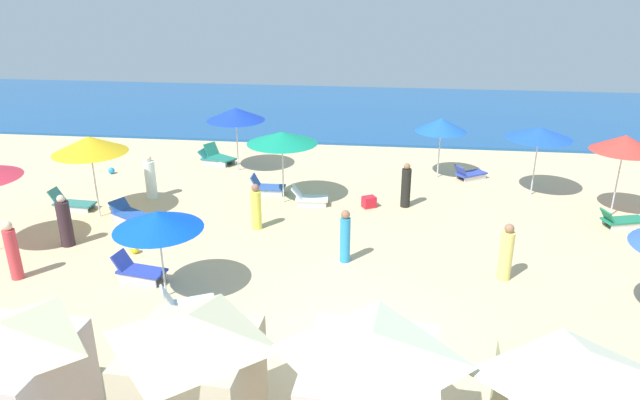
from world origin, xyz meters
TOP-DOWN VIEW (x-y plane):
  - ground_plane at (0.00, 0.00)m, footprint 60.00×60.00m
  - ocean at (0.00, 22.89)m, footprint 60.00×14.23m
  - cabana_1 at (-5.46, -3.44)m, footprint 2.27×2.35m
  - cabana_2 at (-2.35, -3.28)m, footprint 2.22×2.19m
  - umbrella_0 at (8.19, 8.47)m, footprint 2.09×2.09m
  - lounge_chair_0_0 at (8.19, 7.53)m, footprint 1.58×0.96m
  - umbrella_1 at (-4.85, 1.68)m, footprint 2.19×2.19m
  - lounge_chair_1_0 at (-5.84, 2.37)m, footprint 1.45×0.81m
  - lounge_chair_1_1 at (-4.06, 1.00)m, footprint 1.37×1.06m
  - umbrella_2 at (2.63, 11.74)m, footprint 2.01×2.01m
  - lounge_chair_2_0 at (3.86, 11.62)m, footprint 1.37×1.18m
  - umbrella_3 at (-8.91, 6.35)m, footprint 2.38×2.38m
  - lounge_chair_3_0 at (-10.18, 6.84)m, footprint 1.54×0.65m
  - lounge_chair_3_1 at (-7.83, 6.20)m, footprint 1.48×1.23m
  - umbrella_5 at (-5.48, 11.62)m, footprint 2.34×2.34m
  - lounge_chair_5_0 at (-6.72, 12.41)m, footprint 1.47×0.81m
  - lounge_chair_5_1 at (-6.54, 12.48)m, footprint 1.54×1.31m
  - umbrella_6 at (-3.00, 8.34)m, footprint 2.45×2.45m
  - lounge_chair_6_0 at (-2.09, 8.24)m, footprint 1.33×0.73m
  - lounge_chair_6_1 at (-3.76, 9.09)m, footprint 1.24×0.70m
  - umbrella_9 at (5.93, 10.17)m, footprint 2.32×2.32m
  - beachgoer_0 at (-3.46, 6.02)m, footprint 0.46×0.46m
  - beachgoer_1 at (-8.83, 4.15)m, footprint 0.55×0.55m
  - beachgoer_2 at (-7.82, 8.20)m, footprint 0.53×0.53m
  - beachgoer_4 at (-9.13, 2.08)m, footprint 0.46×0.46m
  - beachgoer_5 at (-0.48, 4.10)m, footprint 0.41×0.41m
  - beachgoer_6 at (3.83, 3.60)m, footprint 0.50×0.50m
  - beachgoer_7 at (1.29, 8.45)m, footprint 0.47×0.47m
  - cooler_box_0 at (0.04, 8.23)m, footprint 0.55×0.51m
  - beach_ball_1 at (-6.62, 3.86)m, footprint 0.25×0.25m
  - beach_ball_2 at (-10.50, 10.58)m, footprint 0.26×0.26m

SIDE VIEW (x-z plane):
  - ground_plane at x=0.00m, z-range 0.00..0.00m
  - ocean at x=0.00m, z-range 0.00..0.12m
  - beach_ball_1 at x=-6.62m, z-range 0.00..0.25m
  - beach_ball_2 at x=-10.50m, z-range 0.00..0.26m
  - cooler_box_0 at x=0.04m, z-range 0.00..0.39m
  - lounge_chair_5_0 at x=-6.72m, z-range -0.06..0.50m
  - lounge_chair_0_0 at x=8.19m, z-range -0.09..0.54m
  - lounge_chair_2_0 at x=3.86m, z-range -0.09..0.54m
  - lounge_chair_3_1 at x=-7.83m, z-range -0.06..0.52m
  - lounge_chair_3_0 at x=-10.18m, z-range -0.12..0.58m
  - lounge_chair_1_1 at x=-4.06m, z-range -0.12..0.61m
  - lounge_chair_6_0 at x=-2.09m, z-range -0.09..0.59m
  - lounge_chair_6_1 at x=-3.76m, z-range -0.09..0.62m
  - lounge_chair_5_1 at x=-6.54m, z-range -0.11..0.66m
  - lounge_chair_1_0 at x=-5.84m, z-range -0.09..0.65m
  - beachgoer_0 at x=-3.46m, z-range -0.04..1.47m
  - beachgoer_2 at x=-7.82m, z-range -0.07..1.53m
  - beachgoer_1 at x=-8.83m, z-range -0.07..1.55m
  - beachgoer_7 at x=1.29m, z-range -0.05..1.54m
  - beachgoer_6 at x=3.83m, z-range -0.05..1.56m
  - beachgoer_5 at x=-0.48m, z-range -0.02..1.54m
  - beachgoer_4 at x=-9.13m, z-range -0.04..1.63m
  - cabana_1 at x=-5.46m, z-range 0.04..2.55m
  - cabana_2 at x=-2.35m, z-range 0.04..2.84m
  - umbrella_1 at x=-4.85m, z-range 0.93..3.26m
  - umbrella_2 at x=2.63m, z-range 0.94..3.34m
  - umbrella_9 at x=5.93m, z-range 1.07..3.61m
  - umbrella_5 at x=-5.48m, z-range 1.06..3.67m
  - umbrella_6 at x=-3.00m, z-range 1.08..3.67m
  - umbrella_3 at x=-8.91m, z-range 1.12..3.89m
  - umbrella_0 at x=8.19m, z-range 1.13..3.92m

